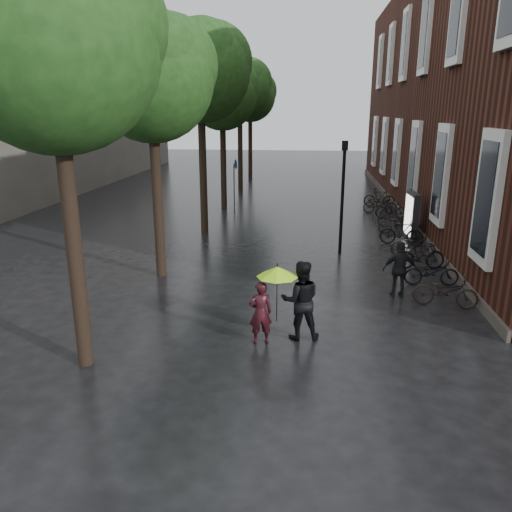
# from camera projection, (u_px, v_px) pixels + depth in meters

# --- Properties ---
(ground) EXTENTS (120.00, 120.00, 0.00)m
(ground) POSITION_uv_depth(u_px,v_px,m) (266.00, 400.00, 9.42)
(ground) COLOR black
(brick_building) EXTENTS (10.20, 33.20, 12.00)m
(brick_building) POSITION_uv_depth(u_px,v_px,m) (507.00, 95.00, 25.20)
(brick_building) COLOR #38160F
(brick_building) RESTS_ON ground
(bg_building) EXTENTS (16.00, 30.00, 14.00)m
(bg_building) POSITION_uv_depth(u_px,v_px,m) (1.00, 85.00, 36.41)
(bg_building) COLOR #47423D
(bg_building) RESTS_ON ground
(street_trees) EXTENTS (4.33, 34.03, 8.91)m
(street_trees) POSITION_uv_depth(u_px,v_px,m) (212.00, 86.00, 23.21)
(street_trees) COLOR black
(street_trees) RESTS_ON ground
(person_burgundy) EXTENTS (0.63, 0.50, 1.52)m
(person_burgundy) POSITION_uv_depth(u_px,v_px,m) (260.00, 313.00, 11.53)
(person_burgundy) COLOR black
(person_burgundy) RESTS_ON ground
(person_black) EXTENTS (1.02, 0.84, 1.93)m
(person_black) POSITION_uv_depth(u_px,v_px,m) (301.00, 300.00, 11.73)
(person_black) COLOR black
(person_black) RESTS_ON ground
(lime_umbrella) EXTENTS (0.96, 0.96, 1.43)m
(lime_umbrella) POSITION_uv_depth(u_px,v_px,m) (277.00, 272.00, 11.40)
(lime_umbrella) COLOR black
(lime_umbrella) RESTS_ON ground
(pedestrian_walking) EXTENTS (0.99, 0.44, 1.66)m
(pedestrian_walking) POSITION_uv_depth(u_px,v_px,m) (400.00, 269.00, 14.40)
(pedestrian_walking) COLOR black
(pedestrian_walking) RESTS_ON ground
(parked_bicycles) EXTENTS (2.07, 15.77, 1.03)m
(parked_bicycles) POSITION_uv_depth(u_px,v_px,m) (401.00, 229.00, 20.85)
(parked_bicycles) COLOR black
(parked_bicycles) RESTS_ON ground
(ad_lightbox) EXTENTS (0.30, 1.31, 1.98)m
(ad_lightbox) POSITION_uv_depth(u_px,v_px,m) (412.00, 216.00, 20.75)
(ad_lightbox) COLOR black
(ad_lightbox) RESTS_ON ground
(lamp_post) EXTENTS (0.22, 0.22, 4.20)m
(lamp_post) POSITION_uv_depth(u_px,v_px,m) (343.00, 187.00, 18.30)
(lamp_post) COLOR black
(lamp_post) RESTS_ON ground
(cycle_sign) EXTENTS (0.14, 0.49, 2.71)m
(cycle_sign) POSITION_uv_depth(u_px,v_px,m) (235.00, 177.00, 26.75)
(cycle_sign) COLOR #262628
(cycle_sign) RESTS_ON ground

